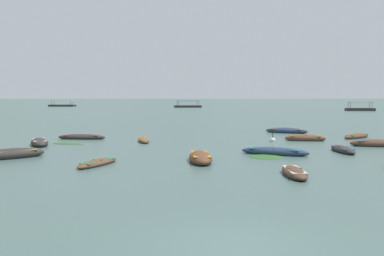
% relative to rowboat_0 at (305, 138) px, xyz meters
% --- Properties ---
extents(ground_plane, '(6000.00, 6000.00, 0.00)m').
position_rel_rowboat_0_xyz_m(ground_plane, '(-11.79, 1476.35, -0.20)').
color(ground_plane, '#425B56').
extents(mountain_2, '(1151.91, 1151.91, 433.06)m').
position_rel_rowboat_0_xyz_m(mountain_2, '(397.60, 2400.56, 216.33)').
color(mountain_2, slate).
rests_on(mountain_2, ground).
extents(mountain_3, '(713.83, 713.83, 226.12)m').
position_rel_rowboat_0_xyz_m(mountain_3, '(1508.50, 2445.28, 112.86)').
color(mountain_3, slate).
rests_on(mountain_3, ground).
extents(rowboat_0, '(3.50, 2.03, 0.64)m').
position_rel_rowboat_0_xyz_m(rowboat_0, '(0.00, 0.00, 0.00)').
color(rowboat_0, brown).
rests_on(rowboat_0, ground).
extents(rowboat_1, '(4.04, 3.15, 0.72)m').
position_rel_rowboat_0_xyz_m(rowboat_1, '(-21.25, -7.14, 0.02)').
color(rowboat_1, '#2D2826').
rests_on(rowboat_1, ground).
extents(rowboat_2, '(4.20, 3.53, 0.66)m').
position_rel_rowboat_0_xyz_m(rowboat_2, '(1.25, 7.59, 0.00)').
color(rowboat_2, navy).
rests_on(rowboat_2, ground).
extents(rowboat_3, '(1.53, 3.82, 0.70)m').
position_rel_rowboat_0_xyz_m(rowboat_3, '(-10.42, -10.09, 0.02)').
color(rowboat_3, brown).
rests_on(rowboat_3, ground).
extents(rowboat_5, '(3.89, 2.31, 0.64)m').
position_rel_rowboat_0_xyz_m(rowboat_5, '(3.51, -4.60, -0.00)').
color(rowboat_5, '#4C3323').
rests_on(rowboat_5, ground).
extents(rowboat_6, '(1.43, 3.27, 0.47)m').
position_rel_rowboat_0_xyz_m(rowboat_6, '(-6.87, -14.89, -0.05)').
color(rowboat_6, '#4C3323').
rests_on(rowboat_6, ground).
extents(rowboat_7, '(4.17, 3.24, 0.58)m').
position_rel_rowboat_0_xyz_m(rowboat_7, '(-5.36, -7.87, -0.02)').
color(rowboat_7, navy).
rests_on(rowboat_7, ground).
extents(rowboat_8, '(4.26, 1.96, 0.54)m').
position_rel_rowboat_0_xyz_m(rowboat_8, '(-18.42, 3.99, -0.03)').
color(rowboat_8, '#2D2826').
rests_on(rowboat_8, ground).
extents(rowboat_9, '(2.42, 3.37, 0.38)m').
position_rel_rowboat_0_xyz_m(rowboat_9, '(-16.00, -10.52, -0.08)').
color(rowboat_9, brown).
rests_on(rowboat_9, ground).
extents(rowboat_10, '(3.66, 2.79, 0.53)m').
position_rel_rowboat_0_xyz_m(rowboat_10, '(5.38, 1.48, -0.03)').
color(rowboat_10, brown).
rests_on(rowboat_10, ground).
extents(rowboat_11, '(2.13, 3.98, 0.66)m').
position_rel_rowboat_0_xyz_m(rowboat_11, '(-21.02, -0.33, 0.00)').
color(rowboat_11, '#2D2826').
rests_on(rowboat_11, ground).
extents(rowboat_12, '(1.31, 3.54, 0.50)m').
position_rel_rowboat_0_xyz_m(rowboat_12, '(-0.54, -7.32, -0.04)').
color(rowboat_12, '#2D2826').
rests_on(rowboat_12, ground).
extents(rowboat_13, '(1.02, 3.12, 0.45)m').
position_rel_rowboat_0_xyz_m(rowboat_13, '(-13.24, 0.88, -0.06)').
color(rowboat_13, brown).
rests_on(rowboat_13, ground).
extents(ferry_0, '(9.48, 4.08, 2.54)m').
position_rel_rowboat_0_xyz_m(ferry_0, '(5.64, 115.09, 0.25)').
color(ferry_0, '#2D2826').
rests_on(ferry_0, ground).
extents(ferry_1, '(10.36, 5.43, 2.54)m').
position_rel_rowboat_0_xyz_m(ferry_1, '(-40.61, 137.64, 0.25)').
color(ferry_1, '#2D2826').
rests_on(ferry_1, ground).
extents(ferry_2, '(7.71, 4.67, 2.54)m').
position_rel_rowboat_0_xyz_m(ferry_2, '(45.83, 71.78, 0.25)').
color(ferry_2, '#2D2826').
rests_on(ferry_2, ground).
extents(mooring_buoy, '(0.47, 0.47, 1.15)m').
position_rel_rowboat_0_xyz_m(mooring_buoy, '(-2.90, -0.33, -0.09)').
color(mooring_buoy, silver).
rests_on(mooring_buoy, ground).
extents(weed_patch_2, '(2.30, 2.61, 0.14)m').
position_rel_rowboat_0_xyz_m(weed_patch_2, '(-6.22, -8.93, -0.20)').
color(weed_patch_2, '#2D5628').
rests_on(weed_patch_2, ground).
extents(weed_patch_3, '(3.09, 2.55, 0.14)m').
position_rel_rowboat_0_xyz_m(weed_patch_3, '(-19.02, 0.22, -0.20)').
color(weed_patch_3, '#2D5628').
rests_on(weed_patch_3, ground).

